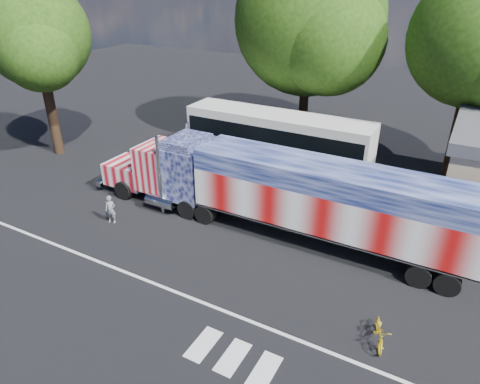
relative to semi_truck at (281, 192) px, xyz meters
The scene contains 8 objects.
ground 4.55m from the semi_truck, 121.48° to the right, with size 100.00×100.00×0.00m, color black.
lane_markings 7.50m from the semi_truck, 92.82° to the right, with size 30.00×2.67×0.01m.
semi_truck is the anchor object (origin of this frame).
coach_bus 8.33m from the semi_truck, 115.40° to the left, with size 12.56×2.92×3.65m.
woman 8.93m from the semi_truck, 156.98° to the right, with size 0.56×0.37×1.53m, color slate.
bicycle 8.17m from the semi_truck, 39.39° to the right, with size 0.59×1.70×0.89m, color gold.
tree_n_mid 15.56m from the semi_truck, 106.24° to the left, with size 11.18×10.64×14.14m.
tree_w_a 19.50m from the semi_truck, behind, with size 7.29×6.94×11.74m.
Camera 1 is at (9.26, -13.86, 11.75)m, focal length 32.00 mm.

